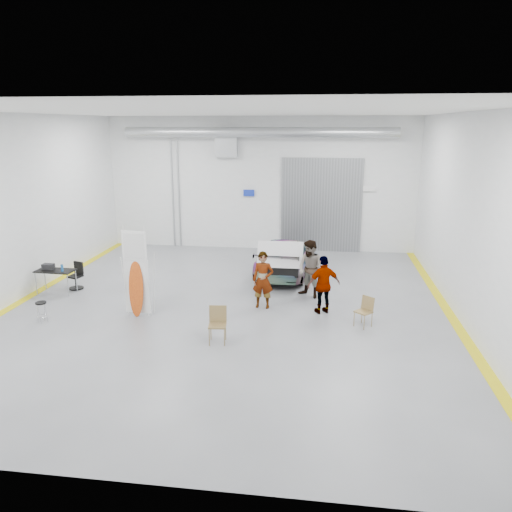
# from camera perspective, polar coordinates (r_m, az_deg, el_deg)

# --- Properties ---
(ground) EXTENTS (16.00, 16.00, 0.00)m
(ground) POSITION_cam_1_polar(r_m,az_deg,el_deg) (15.87, -3.27, -6.01)
(ground) COLOR slate
(ground) RESTS_ON ground
(room_shell) EXTENTS (14.02, 16.18, 6.01)m
(room_shell) POSITION_cam_1_polar(r_m,az_deg,el_deg) (17.05, -1.24, 9.57)
(room_shell) COLOR silver
(room_shell) RESTS_ON ground
(sedan_car) EXTENTS (2.17, 4.76, 1.35)m
(sedan_car) POSITION_cam_1_polar(r_m,az_deg,el_deg) (19.35, 3.28, -0.06)
(sedan_car) COLOR white
(sedan_car) RESTS_ON ground
(person_a) EXTENTS (0.68, 0.47, 1.82)m
(person_a) POSITION_cam_1_polar(r_m,az_deg,el_deg) (15.66, 0.81, -2.76)
(person_a) COLOR #937150
(person_a) RESTS_ON ground
(person_b) EXTENTS (1.20, 1.15, 1.95)m
(person_b) POSITION_cam_1_polar(r_m,az_deg,el_deg) (16.69, 6.25, -1.50)
(person_b) COLOR #44707C
(person_b) RESTS_ON ground
(person_c) EXTENTS (1.14, 0.83, 1.82)m
(person_c) POSITION_cam_1_polar(r_m,az_deg,el_deg) (15.34, 7.75, -3.28)
(person_c) COLOR brown
(person_c) RESTS_ON ground
(surfboard_display) EXTENTS (0.79, 0.25, 2.79)m
(surfboard_display) POSITION_cam_1_polar(r_m,az_deg,el_deg) (15.32, -13.50, -2.71)
(surfboard_display) COLOR white
(surfboard_display) RESTS_ON ground
(folding_chair_near) EXTENTS (0.51, 0.53, 0.97)m
(folding_chair_near) POSITION_cam_1_polar(r_m,az_deg,el_deg) (13.42, -4.40, -8.65)
(folding_chair_near) COLOR olive
(folding_chair_near) RESTS_ON ground
(folding_chair_far) EXTENTS (0.57, 0.64, 0.87)m
(folding_chair_far) POSITION_cam_1_polar(r_m,az_deg,el_deg) (14.74, 12.13, -6.88)
(folding_chair_far) COLOR olive
(folding_chair_far) RESTS_ON ground
(shop_stool) EXTENTS (0.32, 0.32, 0.63)m
(shop_stool) POSITION_cam_1_polar(r_m,az_deg,el_deg) (15.95, -23.27, -5.94)
(shop_stool) COLOR black
(shop_stool) RESTS_ON ground
(work_table) EXTENTS (1.31, 0.69, 1.05)m
(work_table) POSITION_cam_1_polar(r_m,az_deg,el_deg) (18.41, -22.15, -1.49)
(work_table) COLOR #999CA1
(work_table) RESTS_ON ground
(office_chair) EXTENTS (0.52, 0.54, 0.94)m
(office_chair) POSITION_cam_1_polar(r_m,az_deg,el_deg) (18.71, -19.86, -2.30)
(office_chair) COLOR black
(office_chair) RESTS_ON ground
(trunk_lid) EXTENTS (1.58, 0.96, 0.04)m
(trunk_lid) POSITION_cam_1_polar(r_m,az_deg,el_deg) (17.17, 2.76, 0.42)
(trunk_lid) COLOR silver
(trunk_lid) RESTS_ON sedan_car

